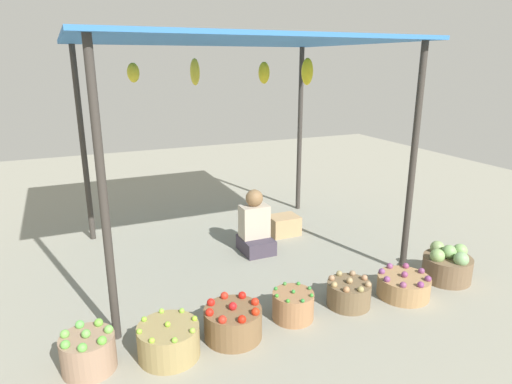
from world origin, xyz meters
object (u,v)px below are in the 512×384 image
at_px(basket_purple_onions, 403,286).
at_px(wooden_crate_near_vendor, 284,225).
at_px(vendor_person, 255,228).
at_px(basket_limes, 169,341).
at_px(basket_green_chilies, 293,305).
at_px(basket_red_tomatoes, 233,322).
at_px(basket_potatoes, 349,293).
at_px(basket_cabbages, 447,265).
at_px(basket_green_apples, 88,352).

bearing_deg(basket_purple_onions, wooden_crate_near_vendor, 99.74).
bearing_deg(wooden_crate_near_vendor, vendor_person, -148.94).
bearing_deg(basket_limes, basket_purple_onions, -0.27).
relative_size(basket_green_chilies, wooden_crate_near_vendor, 0.96).
relative_size(basket_red_tomatoes, basket_potatoes, 1.18).
distance_m(basket_limes, basket_green_chilies, 1.16).
bearing_deg(basket_potatoes, wooden_crate_near_vendor, 81.81).
bearing_deg(basket_cabbages, basket_green_apples, 179.68).
bearing_deg(basket_cabbages, basket_limes, -178.68).
relative_size(basket_red_tomatoes, wooden_crate_near_vendor, 1.25).
xyz_separation_m(vendor_person, basket_purple_onions, (0.91, -1.60, -0.19)).
height_order(basket_red_tomatoes, wooden_crate_near_vendor, basket_red_tomatoes).
bearing_deg(vendor_person, basket_green_apples, -143.68).
height_order(basket_red_tomatoes, basket_potatoes, basket_red_tomatoes).
bearing_deg(basket_red_tomatoes, basket_purple_onions, -1.28).
height_order(basket_green_chilies, wooden_crate_near_vendor, basket_green_chilies).
xyz_separation_m(basket_cabbages, wooden_crate_near_vendor, (-1.00, 1.87, -0.04)).
relative_size(basket_limes, basket_potatoes, 1.17).
distance_m(basket_green_chilies, basket_purple_onions, 1.20).
relative_size(basket_limes, basket_red_tomatoes, 1.00).
xyz_separation_m(vendor_person, basket_potatoes, (0.31, -1.53, -0.18)).
bearing_deg(basket_cabbages, vendor_person, 135.94).
bearing_deg(basket_red_tomatoes, basket_green_chilies, 4.66).
distance_m(basket_limes, basket_potatoes, 1.75).
xyz_separation_m(basket_green_apples, basket_potatoes, (2.34, -0.03, -0.03)).
distance_m(basket_potatoes, wooden_crate_near_vendor, 1.89).
xyz_separation_m(basket_red_tomatoes, basket_cabbages, (2.46, 0.04, 0.03)).
bearing_deg(basket_green_apples, basket_red_tomatoes, -3.04).
bearing_deg(basket_limes, basket_green_chilies, 3.87).
relative_size(basket_potatoes, basket_cabbages, 0.83).
xyz_separation_m(basket_red_tomatoes, basket_potatoes, (1.20, 0.03, -0.02)).
relative_size(basket_green_apples, basket_red_tomatoes, 0.83).
bearing_deg(basket_potatoes, basket_cabbages, 0.38).
height_order(basket_green_apples, basket_cabbages, basket_cabbages).
bearing_deg(basket_green_apples, vendor_person, 36.32).
xyz_separation_m(basket_red_tomatoes, wooden_crate_near_vendor, (1.47, 1.91, -0.01)).
relative_size(vendor_person, basket_cabbages, 1.55).
distance_m(basket_green_apples, wooden_crate_near_vendor, 3.20).
distance_m(vendor_person, basket_red_tomatoes, 1.80).
xyz_separation_m(basket_green_apples, basket_cabbages, (3.61, -0.02, 0.02)).
xyz_separation_m(vendor_person, wooden_crate_near_vendor, (0.57, 0.35, -0.17)).
relative_size(basket_green_apples, basket_purple_onions, 0.79).
bearing_deg(basket_green_apples, basket_purple_onions, -1.97).
distance_m(vendor_person, basket_green_chilies, 1.55).
bearing_deg(basket_limes, basket_cabbages, 1.32).
bearing_deg(basket_purple_onions, basket_green_apples, 178.03).
height_order(basket_red_tomatoes, basket_cabbages, basket_cabbages).
distance_m(basket_cabbages, wooden_crate_near_vendor, 2.11).
height_order(basket_potatoes, wooden_crate_near_vendor, basket_potatoes).
relative_size(basket_limes, basket_cabbages, 0.97).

